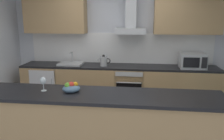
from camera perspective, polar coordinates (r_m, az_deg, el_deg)
name	(u,v)px	position (r m, az deg, el deg)	size (l,w,h in m)	color
wall_back	(120,45)	(5.14, 2.00, 6.32)	(5.67, 0.12, 2.60)	silver
backsplash_tile	(120,48)	(5.08, 1.92, 5.44)	(3.97, 0.02, 0.66)	white
counter_back	(118,86)	(4.94, 1.54, -4.04)	(4.11, 0.60, 0.90)	tan
counter_island	(101,131)	(2.99, -2.76, -14.92)	(2.99, 0.64, 1.00)	tan
upper_cabinets	(119,16)	(4.87, 1.82, 13.14)	(4.05, 0.32, 0.70)	tan
oven	(129,87)	(4.90, 4.34, -4.10)	(0.60, 0.62, 0.80)	slate
refrigerator	(48,85)	(5.30, -15.64, -3.64)	(0.58, 0.60, 0.85)	white
microwave	(193,61)	(4.84, 19.35, 2.17)	(0.50, 0.38, 0.30)	#B7BABC
sink	(71,63)	(5.01, -10.15, 1.63)	(0.50, 0.40, 0.26)	silver
kettle	(104,61)	(4.79, -2.08, 2.25)	(0.29, 0.15, 0.24)	#B7BABC
range_hood	(131,23)	(4.81, 4.69, 11.64)	(0.62, 0.45, 0.72)	#B7BABC
wine_glass	(43,81)	(2.99, -16.70, -2.72)	(0.08, 0.08, 0.18)	silver
fruit_bowl	(71,88)	(2.91, -10.08, -4.38)	(0.22, 0.22, 0.13)	slate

